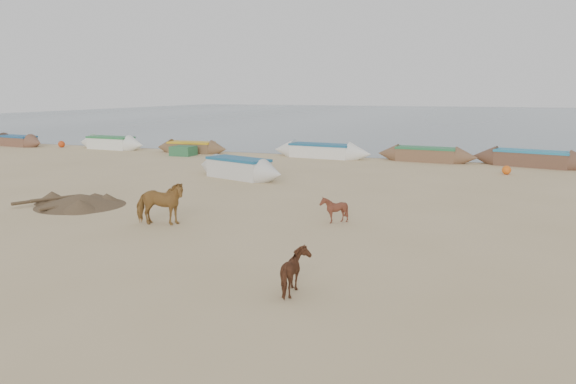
# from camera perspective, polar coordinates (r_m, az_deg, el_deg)

# --- Properties ---
(ground) EXTENTS (140.00, 140.00, 0.00)m
(ground) POSITION_cam_1_polar(r_m,az_deg,el_deg) (13.98, -5.91, -6.77)
(ground) COLOR tan
(ground) RESTS_ON ground
(sea) EXTENTS (160.00, 160.00, 0.00)m
(sea) POSITION_cam_1_polar(r_m,az_deg,el_deg) (94.20, 17.35, 7.32)
(sea) COLOR slate
(sea) RESTS_ON ground
(cow_adult) EXTENTS (1.75, 1.14, 1.36)m
(cow_adult) POSITION_cam_1_polar(r_m,az_deg,el_deg) (17.63, -12.89, -1.14)
(cow_adult) COLOR olive
(cow_adult) RESTS_ON ground
(calf_front) EXTENTS (0.78, 0.69, 0.85)m
(calf_front) POSITION_cam_1_polar(r_m,az_deg,el_deg) (17.57, 4.70, -1.79)
(calf_front) COLOR #56291B
(calf_front) RESTS_ON ground
(calf_right) EXTENTS (1.14, 1.19, 0.92)m
(calf_right) POSITION_cam_1_polar(r_m,az_deg,el_deg) (11.48, 0.91, -8.14)
(calf_right) COLOR brown
(calf_right) RESTS_ON ground
(near_canoe) EXTENTS (5.55, 3.05, 0.96)m
(near_canoe) POSITION_cam_1_polar(r_m,az_deg,el_deg) (26.62, -5.05, 2.44)
(near_canoe) COLOR silver
(near_canoe) RESTS_ON ground
(debris_pile) EXTENTS (3.46, 3.46, 0.43)m
(debris_pile) POSITION_cam_1_polar(r_m,az_deg,el_deg) (21.51, -20.35, -0.75)
(debris_pile) COLOR brown
(debris_pile) RESTS_ON ground
(waterline_canoes) EXTENTS (59.34, 3.50, 0.89)m
(waterline_canoes) POSITION_cam_1_polar(r_m,az_deg,el_deg) (33.69, 8.72, 3.89)
(waterline_canoes) COLOR brown
(waterline_canoes) RESTS_ON ground
(beach_clutter) EXTENTS (48.56, 5.44, 0.64)m
(beach_clutter) POSITION_cam_1_polar(r_m,az_deg,el_deg) (31.97, 18.79, 2.91)
(beach_clutter) COLOR #2E663E
(beach_clutter) RESTS_ON ground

